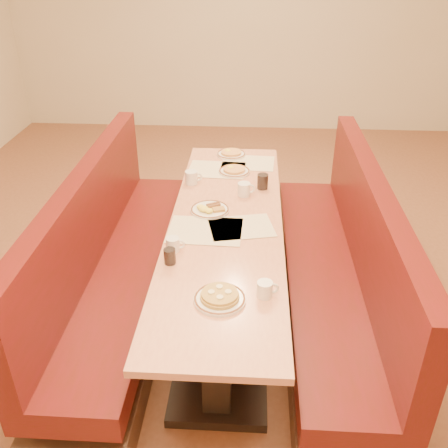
# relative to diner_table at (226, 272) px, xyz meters

# --- Properties ---
(ground) EXTENTS (8.00, 8.00, 0.00)m
(ground) POSITION_rel_diner_table_xyz_m (0.00, 0.00, -0.37)
(ground) COLOR #9E6647
(ground) RESTS_ON ground
(room_envelope) EXTENTS (6.04, 8.04, 2.82)m
(room_envelope) POSITION_rel_diner_table_xyz_m (0.00, 0.00, 1.56)
(room_envelope) COLOR beige
(room_envelope) RESTS_ON ground
(diner_table) EXTENTS (0.70, 2.50, 0.75)m
(diner_table) POSITION_rel_diner_table_xyz_m (0.00, 0.00, 0.00)
(diner_table) COLOR black
(diner_table) RESTS_ON ground
(booth_left) EXTENTS (0.55, 2.50, 1.05)m
(booth_left) POSITION_rel_diner_table_xyz_m (-0.73, 0.00, -0.01)
(booth_left) COLOR #4C3326
(booth_left) RESTS_ON ground
(booth_right) EXTENTS (0.55, 2.50, 1.05)m
(booth_right) POSITION_rel_diner_table_xyz_m (0.73, 0.00, -0.01)
(booth_right) COLOR #4C3326
(booth_right) RESTS_ON ground
(placemat_near_left) EXTENTS (0.45, 0.35, 0.00)m
(placemat_near_left) POSITION_rel_diner_table_xyz_m (-0.12, -0.11, 0.38)
(placemat_near_left) COLOR beige
(placemat_near_left) RESTS_ON diner_table
(placemat_near_right) EXTENTS (0.44, 0.36, 0.00)m
(placemat_near_right) POSITION_rel_diner_table_xyz_m (0.10, -0.06, 0.38)
(placemat_near_right) COLOR beige
(placemat_near_right) RESTS_ON diner_table
(placemat_far_left) EXTENTS (0.44, 0.34, 0.00)m
(placemat_far_left) POSITION_rel_diner_table_xyz_m (-0.12, 0.80, 0.38)
(placemat_far_left) COLOR beige
(placemat_far_left) RESTS_ON diner_table
(placemat_far_right) EXTENTS (0.42, 0.33, 0.00)m
(placemat_far_right) POSITION_rel_diner_table_xyz_m (0.12, 0.95, 0.38)
(placemat_far_right) COLOR beige
(placemat_far_right) RESTS_ON diner_table
(pancake_plate) EXTENTS (0.26, 0.26, 0.06)m
(pancake_plate) POSITION_rel_diner_table_xyz_m (0.01, -0.77, 0.40)
(pancake_plate) COLOR white
(pancake_plate) RESTS_ON diner_table
(eggs_plate) EXTENTS (0.25, 0.25, 0.05)m
(eggs_plate) POSITION_rel_diner_table_xyz_m (-0.11, 0.14, 0.39)
(eggs_plate) COLOR white
(eggs_plate) RESTS_ON diner_table
(extra_plate_mid) EXTENTS (0.24, 0.24, 0.05)m
(extra_plate_mid) POSITION_rel_diner_table_xyz_m (0.02, 0.76, 0.39)
(extra_plate_mid) COLOR white
(extra_plate_mid) RESTS_ON diner_table
(extra_plate_far) EXTENTS (0.23, 0.23, 0.05)m
(extra_plate_far) POSITION_rel_diner_table_xyz_m (-0.02, 1.10, 0.39)
(extra_plate_far) COLOR white
(extra_plate_far) RESTS_ON diner_table
(coffee_mug_a) EXTENTS (0.11, 0.08, 0.08)m
(coffee_mug_a) POSITION_rel_diner_table_xyz_m (0.24, -0.72, 0.42)
(coffee_mug_a) COLOR white
(coffee_mug_a) RESTS_ON diner_table
(coffee_mug_b) EXTENTS (0.11, 0.08, 0.08)m
(coffee_mug_b) POSITION_rel_diner_table_xyz_m (-0.28, -0.34, 0.42)
(coffee_mug_b) COLOR white
(coffee_mug_b) RESTS_ON diner_table
(coffee_mug_c) EXTENTS (0.12, 0.09, 0.09)m
(coffee_mug_c) POSITION_rel_diner_table_xyz_m (0.11, 0.39, 0.42)
(coffee_mug_c) COLOR white
(coffee_mug_c) RESTS_ON diner_table
(coffee_mug_d) EXTENTS (0.12, 0.09, 0.09)m
(coffee_mug_d) POSITION_rel_diner_table_xyz_m (-0.28, 0.55, 0.42)
(coffee_mug_d) COLOR white
(coffee_mug_d) RESTS_ON diner_table
(soda_tumbler_near) EXTENTS (0.06, 0.06, 0.09)m
(soda_tumbler_near) POSITION_rel_diner_table_xyz_m (-0.28, -0.46, 0.42)
(soda_tumbler_near) COLOR black
(soda_tumbler_near) RESTS_ON diner_table
(soda_tumbler_mid) EXTENTS (0.08, 0.08, 0.11)m
(soda_tumbler_mid) POSITION_rel_diner_table_xyz_m (0.23, 0.50, 0.43)
(soda_tumbler_mid) COLOR black
(soda_tumbler_mid) RESTS_ON diner_table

